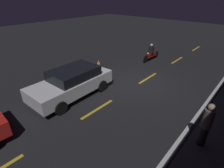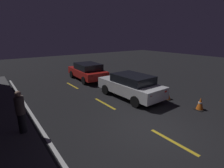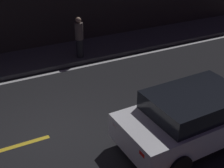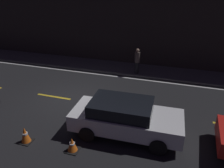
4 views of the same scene
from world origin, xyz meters
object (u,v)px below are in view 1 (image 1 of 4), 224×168
(traffic_cone_near, at_px, (99,64))
(pedestrian, at_px, (206,125))
(sedan_white, at_px, (72,82))
(motorcycle, at_px, (151,54))
(traffic_cone_mid, at_px, (78,73))

(traffic_cone_near, xyz_separation_m, pedestrian, (2.75, 7.88, 0.66))
(traffic_cone_near, distance_m, pedestrian, 8.37)
(sedan_white, distance_m, pedestrian, 6.26)
(motorcycle, xyz_separation_m, pedestrian, (6.77, 5.96, 0.44))
(sedan_white, distance_m, motorcycle, 7.55)
(sedan_white, bearing_deg, pedestrian, 95.26)
(traffic_cone_mid, bearing_deg, traffic_cone_near, -177.11)
(traffic_cone_mid, height_order, pedestrian, pedestrian)
(sedan_white, xyz_separation_m, pedestrian, (-0.78, 6.21, 0.21))
(motorcycle, distance_m, pedestrian, 9.03)
(traffic_cone_near, bearing_deg, sedan_white, 25.45)
(traffic_cone_near, xyz_separation_m, traffic_cone_mid, (1.95, 0.10, -0.06))
(traffic_cone_near, bearing_deg, motorcycle, 154.42)
(traffic_cone_mid, bearing_deg, motorcycle, 162.98)
(sedan_white, bearing_deg, motorcycle, 176.23)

